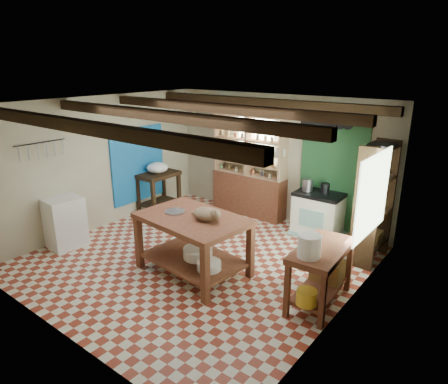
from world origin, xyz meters
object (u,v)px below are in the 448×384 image
Objects in this scene: work_table at (193,245)px; prep_table at (159,192)px; stove at (318,214)px; white_cabinet at (65,222)px; cat at (206,214)px; right_counter at (320,275)px.

prep_table is at bearing 152.44° from work_table.
stove is 3.50m from prep_table.
cat is at bearing 19.95° from white_cabinet.
white_cabinet is at bearing -90.45° from prep_table.
white_cabinet is (-0.02, -2.26, 0.01)m from prep_table.
prep_table is 0.98× the size of white_cabinet.
cat reaches higher than prep_table.
prep_table is 0.76× the size of right_counter.
right_counter is (4.38, -1.13, -0.03)m from prep_table.
work_table is 3.95× the size of cat.
work_table is 1.42× the size of right_counter.
white_cabinet is 2.86m from cat.
prep_table is 3.15m from cat.
cat is at bearing -170.98° from right_counter.
right_counter is at bearing 19.21° from white_cabinet.
work_table reaches higher than prep_table.
cat is at bearing -106.55° from stove.
stove is 0.96× the size of white_cabinet.
stove is at bearing 48.36° from white_cabinet.
white_cabinet is 0.78× the size of right_counter.
prep_table is (-2.44, 1.56, -0.02)m from work_table.
work_table reaches higher than right_counter.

